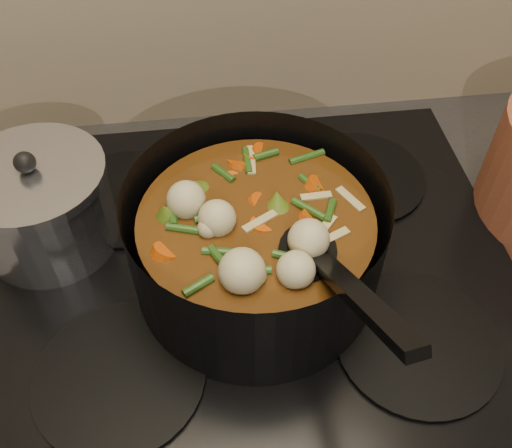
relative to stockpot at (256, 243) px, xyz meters
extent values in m
cube|color=brown|center=(0.00, 0.02, -0.56)|extent=(2.60, 0.60, 0.86)
cube|color=black|center=(0.00, 0.02, -0.11)|extent=(2.64, 0.64, 0.05)
cube|color=black|center=(0.00, 0.02, -0.07)|extent=(0.62, 0.54, 0.02)
cylinder|color=black|center=(-0.16, -0.11, -0.06)|extent=(0.18, 0.18, 0.01)
cylinder|color=black|center=(0.16, -0.11, -0.06)|extent=(0.18, 0.18, 0.01)
cylinder|color=black|center=(-0.16, 0.15, -0.06)|extent=(0.18, 0.18, 0.01)
cylinder|color=black|center=(0.16, 0.15, -0.06)|extent=(0.18, 0.18, 0.01)
cylinder|color=black|center=(0.00, 0.00, 0.00)|extent=(0.28, 0.28, 0.14)
cylinder|color=black|center=(0.00, 0.00, -0.06)|extent=(0.27, 0.27, 0.01)
cylinder|color=#52280E|center=(0.00, 0.00, -0.01)|extent=(0.25, 0.25, 0.10)
cylinder|color=orange|center=(0.04, 0.00, 0.04)|extent=(0.03, 0.03, 0.03)
cylinder|color=orange|center=(0.04, 0.05, 0.04)|extent=(0.04, 0.04, 0.03)
cylinder|color=orange|center=(-0.02, 0.09, 0.04)|extent=(0.04, 0.04, 0.03)
cylinder|color=orange|center=(-0.05, 0.02, 0.04)|extent=(0.03, 0.03, 0.03)
cylinder|color=orange|center=(-0.07, -0.03, 0.04)|extent=(0.04, 0.03, 0.03)
cylinder|color=orange|center=(-0.01, -0.04, 0.04)|extent=(0.04, 0.04, 0.03)
cylinder|color=orange|center=(0.04, -0.05, 0.04)|extent=(0.03, 0.04, 0.03)
cylinder|color=orange|center=(0.10, 0.00, 0.04)|extent=(0.03, 0.03, 0.03)
cylinder|color=orange|center=(0.03, 0.04, 0.04)|extent=(0.04, 0.04, 0.03)
cylinder|color=orange|center=(-0.02, 0.08, 0.04)|extent=(0.04, 0.04, 0.03)
cylinder|color=orange|center=(-0.03, 0.02, 0.04)|extent=(0.03, 0.03, 0.03)
cylinder|color=orange|center=(-0.06, -0.03, 0.04)|extent=(0.04, 0.04, 0.03)
sphere|color=beige|center=(0.06, 0.00, 0.05)|extent=(0.04, 0.04, 0.04)
sphere|color=beige|center=(0.00, 0.06, 0.05)|extent=(0.04, 0.04, 0.04)
sphere|color=beige|center=(-0.06, -0.01, 0.05)|extent=(0.04, 0.04, 0.04)
sphere|color=beige|center=(0.01, -0.06, 0.05)|extent=(0.04, 0.04, 0.04)
sphere|color=beige|center=(0.06, 0.01, 0.05)|extent=(0.04, 0.04, 0.04)
cone|color=#59761D|center=(0.01, -0.08, 0.05)|extent=(0.04, 0.04, 0.03)
cone|color=#59761D|center=(0.08, 0.02, 0.05)|extent=(0.04, 0.04, 0.03)
cone|color=#59761D|center=(-0.02, 0.08, 0.05)|extent=(0.04, 0.04, 0.03)
cone|color=#59761D|center=(-0.08, -0.03, 0.05)|extent=(0.04, 0.04, 0.03)
cone|color=#59761D|center=(0.03, -0.07, 0.05)|extent=(0.04, 0.04, 0.03)
cylinder|color=#2E5118|center=(0.03, 0.03, 0.04)|extent=(0.01, 0.04, 0.01)
cylinder|color=#2E5118|center=(0.00, 0.10, 0.04)|extent=(0.03, 0.03, 0.01)
cylinder|color=#2E5118|center=(-0.05, 0.06, 0.04)|extent=(0.04, 0.02, 0.01)
cylinder|color=#2E5118|center=(-0.06, 0.01, 0.04)|extent=(0.02, 0.04, 0.01)
cylinder|color=#2E5118|center=(-0.03, -0.03, 0.04)|extent=(0.02, 0.04, 0.01)
cylinder|color=#2E5118|center=(-0.01, -0.09, 0.04)|extent=(0.04, 0.02, 0.01)
cylinder|color=#2E5118|center=(0.05, -0.06, 0.04)|extent=(0.03, 0.03, 0.01)
cylinder|color=#2E5118|center=(0.06, -0.01, 0.04)|extent=(0.01, 0.04, 0.01)
cylinder|color=#2E5118|center=(0.04, 0.02, 0.04)|extent=(0.03, 0.03, 0.01)
cylinder|color=#2E5118|center=(0.02, 0.09, 0.04)|extent=(0.04, 0.02, 0.01)
cylinder|color=#2E5118|center=(-0.04, 0.07, 0.04)|extent=(0.02, 0.04, 0.01)
cylinder|color=#2E5118|center=(-0.06, 0.02, 0.04)|extent=(0.03, 0.04, 0.01)
cylinder|color=#2E5118|center=(-0.04, -0.02, 0.04)|extent=(0.04, 0.02, 0.01)
cylinder|color=#2E5118|center=(-0.03, -0.09, 0.04)|extent=(0.03, 0.03, 0.01)
cylinder|color=#2E5118|center=(0.03, -0.07, 0.04)|extent=(0.01, 0.04, 0.01)
cylinder|color=#2E5118|center=(0.06, -0.02, 0.04)|extent=(0.04, 0.03, 0.01)
cube|color=tan|center=(-0.07, 0.02, 0.04)|extent=(0.04, 0.01, 0.00)
cube|color=tan|center=(-0.03, -0.06, 0.04)|extent=(0.02, 0.04, 0.00)
cube|color=tan|center=(0.06, -0.04, 0.04)|extent=(0.04, 0.03, 0.00)
cube|color=tan|center=(0.05, 0.05, 0.04)|extent=(0.04, 0.03, 0.00)
cube|color=tan|center=(-0.04, 0.06, 0.04)|extent=(0.03, 0.04, 0.00)
cube|color=tan|center=(-0.06, -0.03, 0.04)|extent=(0.04, 0.02, 0.00)
ellipsoid|color=black|center=(0.04, -0.05, 0.04)|extent=(0.07, 0.09, 0.01)
cube|color=black|center=(0.07, -0.14, 0.09)|extent=(0.05, 0.17, 0.10)
cylinder|color=silver|center=(-0.24, 0.09, -0.01)|extent=(0.16, 0.16, 0.10)
cylinder|color=silver|center=(-0.24, 0.09, 0.04)|extent=(0.17, 0.17, 0.01)
sphere|color=black|center=(-0.24, 0.09, 0.06)|extent=(0.02, 0.02, 0.02)
camera|label=1|loc=(-0.05, -0.40, 0.49)|focal=40.00mm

